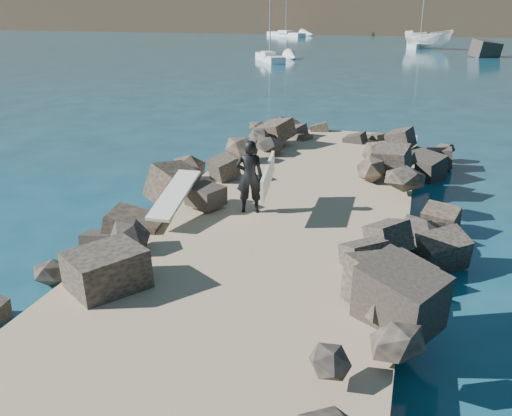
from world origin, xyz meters
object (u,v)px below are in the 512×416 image
(sailboat_e, at_px, (286,34))
(surfer_with_board, at_px, (252,176))
(surfboard_resting, at_px, (175,199))
(boat_imported, at_px, (428,39))

(sailboat_e, bearing_deg, surfer_with_board, -77.28)
(surfboard_resting, xyz_separation_m, sailboat_e, (-17.18, 84.32, -0.69))
(sailboat_e, bearing_deg, surfboard_resting, -78.48)
(surfer_with_board, bearing_deg, sailboat_e, 102.72)
(boat_imported, xyz_separation_m, sailboat_e, (-22.67, 21.57, -0.81))
(sailboat_e, bearing_deg, boat_imported, -43.58)
(surfboard_resting, xyz_separation_m, surfer_with_board, (1.67, 0.81, 0.46))
(boat_imported, bearing_deg, sailboat_e, 66.83)
(surfboard_resting, height_order, boat_imported, boat_imported)
(surfboard_resting, xyz_separation_m, boat_imported, (5.49, 62.74, 0.12))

